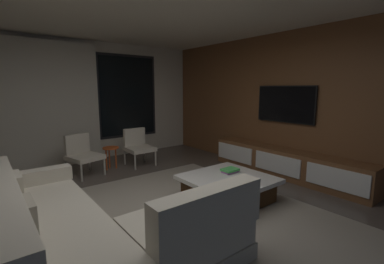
{
  "coord_description": "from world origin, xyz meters",
  "views": [
    {
      "loc": [
        -1.59,
        -2.65,
        1.65
      ],
      "look_at": [
        1.5,
        1.26,
        0.83
      ],
      "focal_mm": 25.01,
      "sensor_mm": 36.0,
      "label": 1
    }
  ],
  "objects_px": {
    "book_stack_on_coffee_table": "(230,170)",
    "sectional_couch": "(87,231)",
    "accent_chair_near_window": "(138,145)",
    "side_stool": "(111,151)",
    "coffee_table": "(228,188)",
    "accent_chair_by_curtain": "(82,153)",
    "media_console": "(286,164)",
    "mounted_tv": "(285,104)"
  },
  "relations": [
    {
      "from": "book_stack_on_coffee_table",
      "to": "sectional_couch",
      "type": "bearing_deg",
      "value": -173.0
    },
    {
      "from": "accent_chair_near_window",
      "to": "side_stool",
      "type": "height_order",
      "value": "accent_chair_near_window"
    },
    {
      "from": "coffee_table",
      "to": "book_stack_on_coffee_table",
      "type": "relative_size",
      "value": 4.56
    },
    {
      "from": "accent_chair_by_curtain",
      "to": "book_stack_on_coffee_table",
      "type": "bearing_deg",
      "value": -58.1
    },
    {
      "from": "media_console",
      "to": "accent_chair_near_window",
      "type": "bearing_deg",
      "value": 125.41
    },
    {
      "from": "book_stack_on_coffee_table",
      "to": "side_stool",
      "type": "relative_size",
      "value": 0.55
    },
    {
      "from": "side_stool",
      "to": "media_console",
      "type": "bearing_deg",
      "value": -46.63
    },
    {
      "from": "sectional_couch",
      "to": "book_stack_on_coffee_table",
      "type": "xyz_separation_m",
      "value": [
        2.25,
        0.28,
        0.1
      ]
    },
    {
      "from": "accent_chair_near_window",
      "to": "book_stack_on_coffee_table",
      "type": "bearing_deg",
      "value": -82.01
    },
    {
      "from": "book_stack_on_coffee_table",
      "to": "accent_chair_by_curtain",
      "type": "distance_m",
      "value": 2.85
    },
    {
      "from": "book_stack_on_coffee_table",
      "to": "accent_chair_by_curtain",
      "type": "relative_size",
      "value": 0.33
    },
    {
      "from": "book_stack_on_coffee_table",
      "to": "side_stool",
      "type": "xyz_separation_m",
      "value": [
        -0.94,
        2.45,
        -0.02
      ]
    },
    {
      "from": "coffee_table",
      "to": "mounted_tv",
      "type": "relative_size",
      "value": 0.97
    },
    {
      "from": "coffee_table",
      "to": "side_stool",
      "type": "xyz_separation_m",
      "value": [
        -0.76,
        2.58,
        0.19
      ]
    },
    {
      "from": "book_stack_on_coffee_table",
      "to": "accent_chair_near_window",
      "type": "bearing_deg",
      "value": 97.99
    },
    {
      "from": "sectional_couch",
      "to": "mounted_tv",
      "type": "distance_m",
      "value": 4.02
    },
    {
      "from": "sectional_couch",
      "to": "side_stool",
      "type": "bearing_deg",
      "value": 64.38
    },
    {
      "from": "media_console",
      "to": "mounted_tv",
      "type": "bearing_deg",
      "value": 47.62
    },
    {
      "from": "book_stack_on_coffee_table",
      "to": "media_console",
      "type": "bearing_deg",
      "value": -2.57
    },
    {
      "from": "sectional_couch",
      "to": "book_stack_on_coffee_table",
      "type": "distance_m",
      "value": 2.27
    },
    {
      "from": "accent_chair_by_curtain",
      "to": "mounted_tv",
      "type": "height_order",
      "value": "mounted_tv"
    },
    {
      "from": "coffee_table",
      "to": "accent_chair_near_window",
      "type": "xyz_separation_m",
      "value": [
        -0.16,
        2.56,
        0.25
      ]
    },
    {
      "from": "mounted_tv",
      "to": "sectional_couch",
      "type": "bearing_deg",
      "value": -173.93
    },
    {
      "from": "sectional_couch",
      "to": "media_console",
      "type": "bearing_deg",
      "value": 3.3
    },
    {
      "from": "book_stack_on_coffee_table",
      "to": "accent_chair_near_window",
      "type": "height_order",
      "value": "accent_chair_near_window"
    },
    {
      "from": "book_stack_on_coffee_table",
      "to": "accent_chair_by_curtain",
      "type": "xyz_separation_m",
      "value": [
        -1.51,
        2.42,
        0.04
      ]
    },
    {
      "from": "mounted_tv",
      "to": "accent_chair_by_curtain",
      "type": "bearing_deg",
      "value": 143.73
    },
    {
      "from": "book_stack_on_coffee_table",
      "to": "mounted_tv",
      "type": "relative_size",
      "value": 0.21
    },
    {
      "from": "book_stack_on_coffee_table",
      "to": "media_console",
      "type": "distance_m",
      "value": 1.44
    },
    {
      "from": "side_stool",
      "to": "mounted_tv",
      "type": "height_order",
      "value": "mounted_tv"
    },
    {
      "from": "coffee_table",
      "to": "book_stack_on_coffee_table",
      "type": "distance_m",
      "value": 0.31
    },
    {
      "from": "mounted_tv",
      "to": "media_console",
      "type": "bearing_deg",
      "value": -132.38
    },
    {
      "from": "sectional_couch",
      "to": "media_console",
      "type": "height_order",
      "value": "sectional_couch"
    },
    {
      "from": "sectional_couch",
      "to": "mounted_tv",
      "type": "bearing_deg",
      "value": 6.07
    },
    {
      "from": "side_stool",
      "to": "media_console",
      "type": "distance_m",
      "value": 3.45
    },
    {
      "from": "sectional_couch",
      "to": "accent_chair_by_curtain",
      "type": "distance_m",
      "value": 2.8
    },
    {
      "from": "coffee_table",
      "to": "media_console",
      "type": "height_order",
      "value": "media_console"
    },
    {
      "from": "sectional_couch",
      "to": "side_stool",
      "type": "xyz_separation_m",
      "value": [
        1.31,
        2.72,
        0.08
      ]
    },
    {
      "from": "accent_chair_near_window",
      "to": "side_stool",
      "type": "bearing_deg",
      "value": 177.99
    },
    {
      "from": "media_console",
      "to": "mounted_tv",
      "type": "xyz_separation_m",
      "value": [
        0.18,
        0.2,
        1.1
      ]
    },
    {
      "from": "side_stool",
      "to": "mounted_tv",
      "type": "xyz_separation_m",
      "value": [
        2.55,
        -2.31,
        0.98
      ]
    },
    {
      "from": "accent_chair_by_curtain",
      "to": "accent_chair_near_window",
      "type": "bearing_deg",
      "value": 0.11
    }
  ]
}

